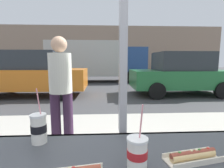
{
  "coord_description": "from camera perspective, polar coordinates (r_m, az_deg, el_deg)",
  "views": [
    {
      "loc": [
        -0.13,
        -1.06,
        1.43
      ],
      "look_at": [
        0.07,
        2.81,
        0.91
      ],
      "focal_mm": 27.4,
      "sensor_mm": 36.0,
      "label": 1
    }
  ],
  "objects": [
    {
      "name": "building_facade_far",
      "position": [
        20.92,
        -2.69,
        11.23
      ],
      "size": [
        28.0,
        1.2,
        5.49
      ],
      "primitive_type": "cube",
      "color": "gray",
      "rests_on": "ground"
    },
    {
      "name": "parked_car_orange",
      "position": [
        7.67,
        -25.03,
        3.1
      ],
      "size": [
        4.27,
        1.91,
        1.84
      ],
      "color": "orange",
      "rests_on": "ground"
    },
    {
      "name": "box_truck",
      "position": [
        12.06,
        -5.35,
        8.04
      ],
      "size": [
        6.6,
        2.44,
        2.74
      ],
      "color": "beige",
      "rests_on": "ground"
    },
    {
      "name": "ground_plane",
      "position": [
        9.17,
        -2.15,
        -1.34
      ],
      "size": [
        60.0,
        60.0,
        0.0
      ],
      "primitive_type": "plane",
      "color": "#424244"
    },
    {
      "name": "pedestrian",
      "position": [
        2.54,
        -16.74,
        -0.73
      ],
      "size": [
        0.32,
        0.32,
        1.63
      ],
      "color": "#3A233E",
      "rests_on": "sidewalk_strip"
    },
    {
      "name": "soda_cup_left",
      "position": [
        1.13,
        -23.24,
        -13.35
      ],
      "size": [
        0.09,
        0.09,
        0.33
      ],
      "color": "silver",
      "rests_on": "window_counter"
    },
    {
      "name": "parked_car_green",
      "position": [
        7.84,
        21.87,
        3.22
      ],
      "size": [
        4.11,
        2.01,
        1.8
      ],
      "color": "#236B38",
      "rests_on": "ground"
    },
    {
      "name": "sidewalk_strip",
      "position": [
        2.99,
        -0.14,
        -19.43
      ],
      "size": [
        16.0,
        2.8,
        0.14
      ],
      "primitive_type": "cube",
      "color": "#B2ADA3",
      "rests_on": "ground"
    },
    {
      "name": "soda_cup_right",
      "position": [
        0.83,
        8.4,
        -21.7
      ],
      "size": [
        0.1,
        0.1,
        0.3
      ],
      "color": "white",
      "rests_on": "window_counter"
    },
    {
      "name": "hotdog_tray_far",
      "position": [
        0.99,
        25.36,
        -20.87
      ],
      "size": [
        0.29,
        0.15,
        0.05
      ],
      "color": "beige",
      "rests_on": "window_counter"
    }
  ]
}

